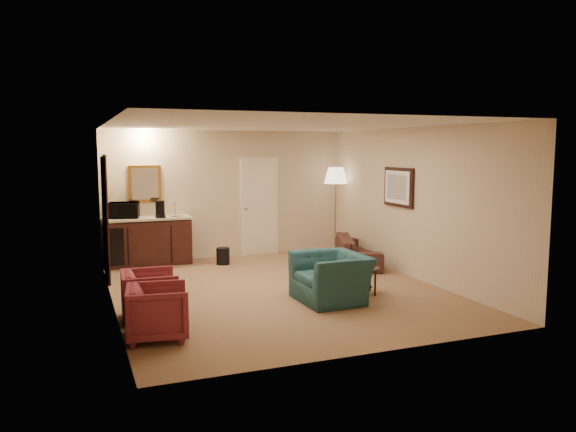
% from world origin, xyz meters
% --- Properties ---
extents(ground, '(6.00, 6.00, 0.00)m').
position_xyz_m(ground, '(0.00, 0.00, 0.00)').
color(ground, '#926B4A').
rests_on(ground, ground).
extents(room_walls, '(5.02, 6.01, 2.61)m').
position_xyz_m(room_walls, '(-0.10, 0.77, 1.72)').
color(room_walls, beige).
rests_on(room_walls, ground).
extents(wetbar_cabinet, '(1.64, 0.58, 0.92)m').
position_xyz_m(wetbar_cabinet, '(-1.65, 2.72, 0.46)').
color(wetbar_cabinet, '#361411').
rests_on(wetbar_cabinet, ground).
extents(sofa, '(1.16, 1.90, 0.72)m').
position_xyz_m(sofa, '(2.15, 1.30, 0.36)').
color(sofa, black).
rests_on(sofa, ground).
extents(teal_armchair, '(0.73, 1.10, 0.94)m').
position_xyz_m(teal_armchair, '(0.52, -0.90, 0.47)').
color(teal_armchair, '#214E53').
rests_on(teal_armchair, ground).
extents(rose_chair_near, '(0.69, 0.73, 0.72)m').
position_xyz_m(rose_chair_near, '(-2.09, -0.83, 0.36)').
color(rose_chair_near, maroon).
rests_on(rose_chair_near, ground).
extents(rose_chair_far, '(0.74, 0.78, 0.72)m').
position_xyz_m(rose_chair_far, '(-2.11, -1.66, 0.36)').
color(rose_chair_far, maroon).
rests_on(rose_chair_far, ground).
extents(coffee_table, '(0.79, 0.62, 0.40)m').
position_xyz_m(coffee_table, '(1.08, -0.70, 0.20)').
color(coffee_table, black).
rests_on(coffee_table, ground).
extents(floor_lamp, '(0.57, 0.57, 1.85)m').
position_xyz_m(floor_lamp, '(2.20, 2.40, 0.93)').
color(floor_lamp, '#B37F3B').
rests_on(floor_lamp, ground).
extents(waste_bin, '(0.28, 0.28, 0.32)m').
position_xyz_m(waste_bin, '(-0.30, 2.22, 0.16)').
color(waste_bin, black).
rests_on(waste_bin, ground).
extents(microwave, '(0.60, 0.41, 0.37)m').
position_xyz_m(microwave, '(-2.07, 2.80, 1.11)').
color(microwave, black).
rests_on(microwave, wetbar_cabinet).
extents(coffee_maker, '(0.18, 0.18, 0.33)m').
position_xyz_m(coffee_maker, '(-1.42, 2.60, 1.08)').
color(coffee_maker, black).
rests_on(coffee_maker, wetbar_cabinet).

